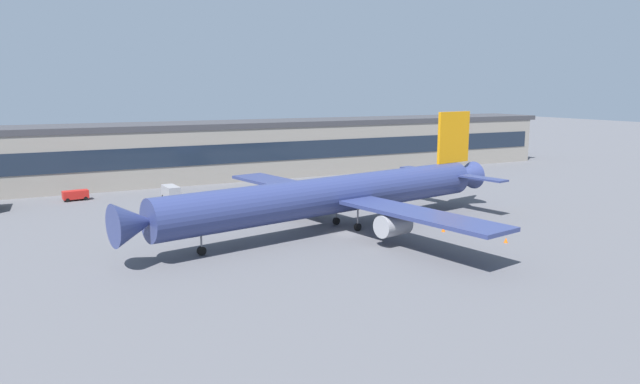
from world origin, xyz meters
TOP-DOWN VIEW (x-y plane):
  - ground_plane at (0.00, 0.00)m, footprint 600.00×600.00m
  - terminal_building at (0.00, 58.75)m, footprint 178.68×16.43m
  - airliner at (0.15, 2.88)m, footprint 63.13×54.57m
  - pushback_tractor at (42.34, 39.88)m, footprint 3.71×5.30m
  - belt_loader at (29.60, 36.85)m, footprint 5.36×6.36m
  - crew_van at (-16.27, 37.03)m, footprint 2.56×5.33m
  - follow_me_car at (-32.23, 44.01)m, footprint 4.58×2.42m
  - traffic_cone_0 at (16.67, -13.69)m, footprint 0.54×0.54m
  - traffic_cone_1 at (13.07, -5.16)m, footprint 0.53×0.53m

SIDE VIEW (x-z plane):
  - ground_plane at x=0.00m, z-range 0.00..0.00m
  - traffic_cone_1 at x=13.07m, z-range 0.00..0.67m
  - traffic_cone_0 at x=16.67m, z-range 0.00..0.68m
  - pushback_tractor at x=42.34m, z-range 0.17..1.92m
  - follow_me_car at x=-32.23m, z-range 0.17..2.02m
  - belt_loader at x=29.60m, z-range 0.18..2.13m
  - crew_van at x=-16.27m, z-range 0.18..2.73m
  - airliner at x=0.15m, z-range -3.05..13.37m
  - terminal_building at x=0.00m, z-range 0.02..12.81m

